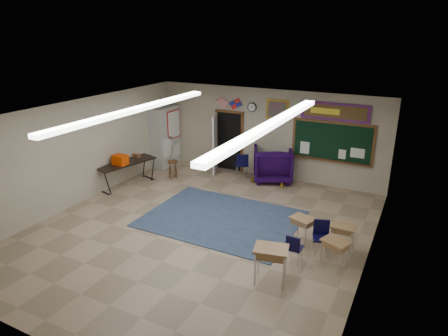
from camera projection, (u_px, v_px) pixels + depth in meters
The scene contains 25 objects.
floor at pixel (200, 230), 10.18m from camera, with size 9.00×9.00×0.00m, color gray.
back_wall at pixel (267, 133), 13.46m from camera, with size 8.00×0.04×3.00m, color #B2AB90.
front_wall at pixel (44, 269), 5.91m from camera, with size 8.00×0.04×3.00m, color #B2AB90.
left_wall at pixel (78, 153), 11.41m from camera, with size 0.04×9.00×3.00m, color #B2AB90.
right_wall at pixel (371, 207), 7.96m from camera, with size 0.04×9.00×3.00m, color #B2AB90.
ceiling at pixel (197, 114), 9.18m from camera, with size 8.00×9.00×0.04m, color silver.
area_rug at pixel (221, 219), 10.77m from camera, with size 4.00×3.00×0.02m, color #374B69.
fluorescent_strips at pixel (197, 117), 9.20m from camera, with size 3.86×6.00×0.10m, color white, non-canonical shape.
doorway at pixel (225, 142), 14.13m from camera, with size 1.10×0.89×2.16m.
chalkboard at pixel (332, 143), 12.49m from camera, with size 2.55×0.14×1.30m.
bulletin_board at pixel (335, 112), 12.16m from camera, with size 2.10×0.05×0.55m.
framed_art_print at pixel (277, 110), 12.99m from camera, with size 0.75×0.05×0.65m.
wall_clock at pixel (252, 107), 13.38m from camera, with size 0.32×0.05×0.32m.
wall_flags at pixel (229, 101), 13.68m from camera, with size 1.16×0.06×0.70m, color red, non-canonical shape.
storage_cabinet at pixel (165, 136), 14.65m from camera, with size 0.59×1.25×2.20m.
wingback_armchair at pixel (273, 164), 13.31m from camera, with size 1.22×1.26×1.15m, color black.
student_chair_reading at pixel (242, 165), 13.62m from camera, with size 0.44×0.44×0.87m, color black, non-canonical shape.
student_chair_desk_a at pixel (295, 248), 8.67m from camera, with size 0.35×0.35×0.70m, color black, non-canonical shape.
student_chair_desk_b at pixel (321, 239), 8.96m from camera, with size 0.40×0.40×0.79m, color black, non-canonical shape.
student_desk_front_left at pixel (302, 229), 9.49m from camera, with size 0.64×0.56×0.65m.
student_desk_front_right at pixel (342, 236), 9.15m from camera, with size 0.53×0.40×0.63m.
student_desk_back_left at pixel (271, 263), 7.95m from camera, with size 0.76×0.64×0.80m.
student_desk_back_right at pixel (335, 253), 8.47m from camera, with size 0.66×0.58×0.65m.
folding_table at pixel (127, 173), 12.90m from camera, with size 1.13×2.06×1.12m.
wooden_stool at pixel (173, 169), 13.57m from camera, with size 0.35×0.35×0.62m.
Camera 1 is at (4.70, -7.79, 4.89)m, focal length 32.00 mm.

